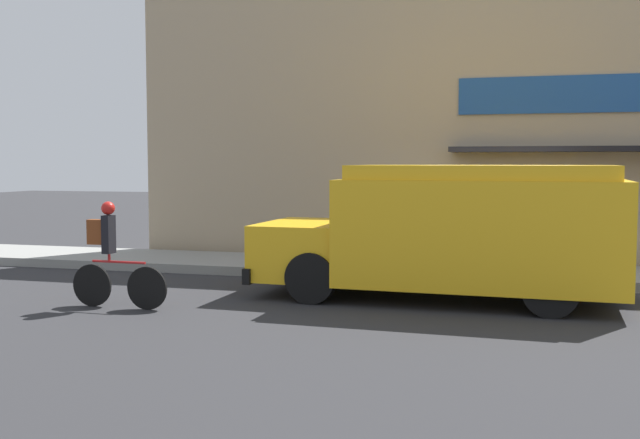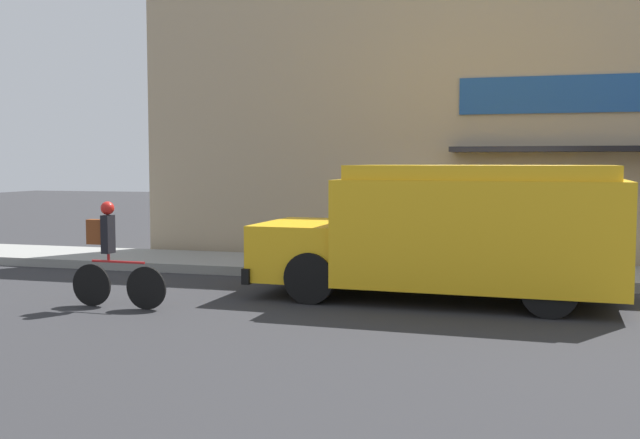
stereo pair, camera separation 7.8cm
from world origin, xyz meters
The scene contains 6 objects.
ground_plane centered at (0.00, 0.00, 0.00)m, with size 70.00×70.00×0.00m, color #2B2B2D.
sidewalk centered at (0.00, 1.06, 0.09)m, with size 28.00×2.12×0.17m.
storefront centered at (0.05, 2.42, 2.85)m, with size 15.52×1.03×5.72m.
school_bus centered at (-0.59, -1.34, 1.07)m, with size 5.59×2.76×2.06m.
cyclist centered at (-5.33, -3.29, 0.75)m, with size 1.52×0.20×1.54m.
trash_bin centered at (0.56, 1.38, 0.58)m, with size 0.52×0.52×0.81m.
Camera 1 is at (0.43, -12.82, 2.11)m, focal length 42.00 mm.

